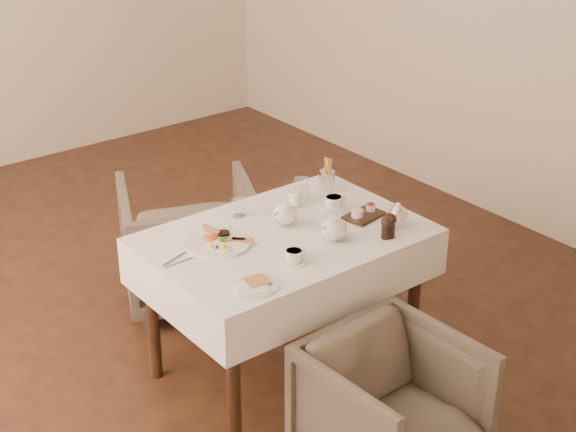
% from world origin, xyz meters
% --- Properties ---
extents(table, '(1.28, 0.88, 0.75)m').
position_xyz_m(table, '(0.01, -0.95, 0.64)').
color(table, black).
rests_on(table, ground).
extents(armchair_near, '(0.66, 0.68, 0.59)m').
position_xyz_m(armchair_near, '(-0.06, -1.77, 0.30)').
color(armchair_near, brown).
rests_on(armchair_near, ground).
extents(armchair_far, '(0.98, 0.99, 0.68)m').
position_xyz_m(armchair_far, '(0.03, -0.05, 0.34)').
color(armchair_far, brown).
rests_on(armchair_far, ground).
extents(breakfast_plate, '(0.31, 0.31, 0.04)m').
position_xyz_m(breakfast_plate, '(-0.29, -0.84, 0.77)').
color(breakfast_plate, white).
rests_on(breakfast_plate, table).
extents(side_plate, '(0.21, 0.19, 0.02)m').
position_xyz_m(side_plate, '(-0.39, -1.26, 0.76)').
color(side_plate, white).
rests_on(side_plate, table).
extents(teapot_centre, '(0.18, 0.15, 0.13)m').
position_xyz_m(teapot_centre, '(0.07, -0.87, 0.82)').
color(teapot_centre, white).
rests_on(teapot_centre, table).
extents(teapot_front, '(0.18, 0.14, 0.14)m').
position_xyz_m(teapot_front, '(0.15, -1.14, 0.82)').
color(teapot_front, white).
rests_on(teapot_front, table).
extents(creamer, '(0.07, 0.07, 0.08)m').
position_xyz_m(creamer, '(0.24, -0.74, 0.80)').
color(creamer, white).
rests_on(creamer, table).
extents(teacup_near, '(0.12, 0.12, 0.06)m').
position_xyz_m(teacup_near, '(-0.13, -1.19, 0.78)').
color(teacup_near, white).
rests_on(teacup_near, table).
extents(teacup_far, '(0.13, 0.13, 0.07)m').
position_xyz_m(teacup_far, '(0.37, -0.88, 0.78)').
color(teacup_far, white).
rests_on(teacup_far, table).
extents(glass_left, '(0.08, 0.08, 0.09)m').
position_xyz_m(glass_left, '(-0.05, -0.66, 0.80)').
color(glass_left, silver).
rests_on(glass_left, table).
extents(glass_mid, '(0.07, 0.07, 0.09)m').
position_xyz_m(glass_mid, '(0.26, -0.99, 0.80)').
color(glass_mid, silver).
rests_on(glass_mid, table).
extents(glass_right, '(0.08, 0.08, 0.10)m').
position_xyz_m(glass_right, '(0.33, -0.67, 0.81)').
color(glass_right, silver).
rests_on(glass_right, table).
extents(condiment_board, '(0.21, 0.16, 0.05)m').
position_xyz_m(condiment_board, '(0.42, -1.04, 0.77)').
color(condiment_board, black).
rests_on(condiment_board, table).
extents(pepper_mill_left, '(0.07, 0.07, 0.11)m').
position_xyz_m(pepper_mill_left, '(0.35, -1.27, 0.81)').
color(pepper_mill_left, black).
rests_on(pepper_mill_left, table).
extents(pepper_mill_right, '(0.08, 0.08, 0.12)m').
position_xyz_m(pepper_mill_right, '(0.37, -1.27, 0.82)').
color(pepper_mill_right, black).
rests_on(pepper_mill_right, table).
extents(silver_pot, '(0.13, 0.11, 0.13)m').
position_xyz_m(silver_pot, '(0.47, -1.21, 0.82)').
color(silver_pot, white).
rests_on(silver_pot, table).
extents(fries_cup, '(0.08, 0.08, 0.17)m').
position_xyz_m(fries_cup, '(0.51, -0.67, 0.83)').
color(fries_cup, silver).
rests_on(fries_cup, table).
extents(cutlery_fork, '(0.18, 0.07, 0.00)m').
position_xyz_m(cutlery_fork, '(-0.51, -0.84, 0.76)').
color(cutlery_fork, silver).
rests_on(cutlery_fork, table).
extents(cutlery_knife, '(0.17, 0.02, 0.00)m').
position_xyz_m(cutlery_knife, '(-0.51, -0.89, 0.76)').
color(cutlery_knife, silver).
rests_on(cutlery_knife, table).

